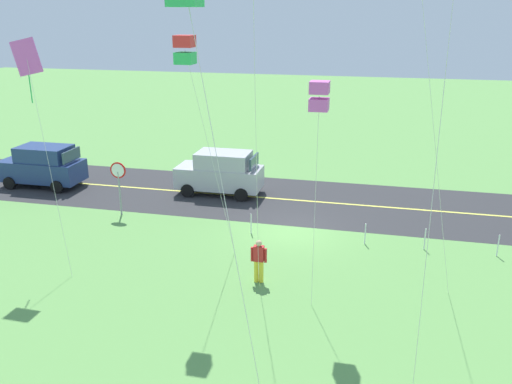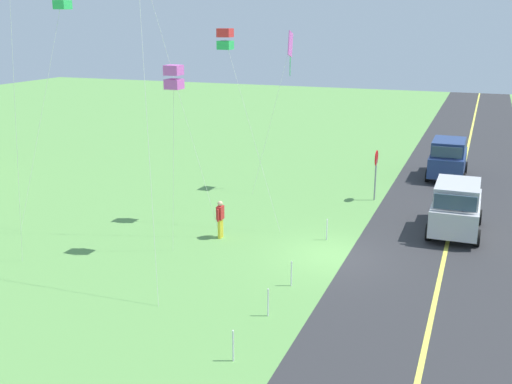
{
  "view_description": "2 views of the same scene",
  "coord_description": "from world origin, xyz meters",
  "views": [
    {
      "loc": [
        -3.52,
        21.55,
        9.11
      ],
      "look_at": [
        1.28,
        1.33,
        2.12
      ],
      "focal_mm": 37.81,
      "sensor_mm": 36.0,
      "label": 1
    },
    {
      "loc": [
        -21.41,
        -4.95,
        8.71
      ],
      "look_at": [
        0.66,
        3.44,
        2.04
      ],
      "focal_mm": 42.55,
      "sensor_mm": 36.0,
      "label": 2
    }
  ],
  "objects": [
    {
      "name": "ground_plane",
      "position": [
        0.0,
        0.0,
        -0.05
      ],
      "size": [
        120.0,
        120.0,
        0.1
      ],
      "primitive_type": "cube",
      "color": "#60994C"
    },
    {
      "name": "asphalt_road",
      "position": [
        0.0,
        -4.0,
        0.0
      ],
      "size": [
        120.0,
        7.0,
        0.0
      ],
      "primitive_type": "cube",
      "color": "#2D2D30",
      "rests_on": "ground"
    },
    {
      "name": "road_centre_stripe",
      "position": [
        0.0,
        -4.0,
        0.01
      ],
      "size": [
        120.0,
        0.16,
        0.0
      ],
      "primitive_type": "cube",
      "color": "#E5E04C",
      "rests_on": "asphalt_road"
    },
    {
      "name": "car_suv_foreground",
      "position": [
        4.48,
        -4.17,
        1.15
      ],
      "size": [
        4.4,
        2.12,
        2.24
      ],
      "color": "#B7B7BC",
      "rests_on": "ground"
    },
    {
      "name": "car_parked_east_near",
      "position": [
        14.24,
        -3.18,
        1.15
      ],
      "size": [
        4.4,
        2.12,
        2.24
      ],
      "color": "navy",
      "rests_on": "ground"
    },
    {
      "name": "stop_sign",
      "position": [
        8.14,
        -0.1,
        1.8
      ],
      "size": [
        0.76,
        0.08,
        2.56
      ],
      "color": "gray",
      "rests_on": "ground"
    },
    {
      "name": "person_adult_near",
      "position": [
        0.33,
        4.9,
        0.86
      ],
      "size": [
        0.58,
        0.22,
        1.6
      ],
      "rotation": [
        0.0,
        0.0,
        1.71
      ],
      "color": "yellow",
      "rests_on": "ground"
    },
    {
      "name": "kite_blue_mid",
      "position": [
        2.52,
        5.52,
        7.97
      ],
      "size": [
        1.0,
        3.05,
        8.42
      ],
      "color": "silver",
      "rests_on": "ground"
    },
    {
      "name": "kite_pink_drift",
      "position": [
        8.7,
        4.66,
        7.46
      ],
      "size": [
        2.29,
        1.5,
        8.28
      ],
      "color": "silver",
      "rests_on": "ground"
    },
    {
      "name": "kite_cyan_top",
      "position": [
        -1.67,
        5.75,
        6.74
      ],
      "size": [
        0.56,
        0.59,
        7.19
      ],
      "color": "silver",
      "rests_on": "ground"
    },
    {
      "name": "fence_post_0",
      "position": [
        -8.26,
        0.7,
        0.45
      ],
      "size": [
        0.05,
        0.05,
        0.9
      ],
      "primitive_type": "cylinder",
      "color": "silver",
      "rests_on": "ground"
    },
    {
      "name": "fence_post_1",
      "position": [
        -5.53,
        0.7,
        0.45
      ],
      "size": [
        0.05,
        0.05,
        0.9
      ],
      "primitive_type": "cylinder",
      "color": "silver",
      "rests_on": "ground"
    },
    {
      "name": "fence_post_2",
      "position": [
        -3.18,
        0.7,
        0.45
      ],
      "size": [
        0.05,
        0.05,
        0.9
      ],
      "primitive_type": "cylinder",
      "color": "silver",
      "rests_on": "ground"
    },
    {
      "name": "fence_post_3",
      "position": [
        1.64,
        0.7,
        0.45
      ],
      "size": [
        0.05,
        0.05,
        0.9
      ],
      "primitive_type": "cylinder",
      "color": "silver",
      "rests_on": "ground"
    }
  ]
}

